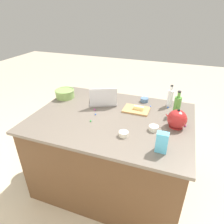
{
  "coord_description": "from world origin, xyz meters",
  "views": [
    {
      "loc": [
        -0.6,
        1.66,
        1.91
      ],
      "look_at": [
        0.0,
        0.0,
        0.95
      ],
      "focal_mm": 31.8,
      "sensor_mm": 36.0,
      "label": 1
    }
  ],
  "objects_px": {
    "bottle_olive": "(177,105)",
    "candy_bag": "(162,142)",
    "cutting_board": "(136,110)",
    "mixing_bowl_large": "(65,93)",
    "kettle": "(177,119)",
    "ramekin_medium": "(154,128)",
    "laptop": "(103,100)",
    "ramekin_wide": "(124,134)",
    "ramekin_small": "(144,100)",
    "butter_stick_left": "(139,108)",
    "bottle_vinegar": "(170,98)"
  },
  "relations": [
    {
      "from": "laptop",
      "to": "ramekin_medium",
      "type": "xyz_separation_m",
      "value": [
        -0.63,
        0.35,
        -0.02
      ]
    },
    {
      "from": "ramekin_medium",
      "to": "mixing_bowl_large",
      "type": "bearing_deg",
      "value": -17.32
    },
    {
      "from": "mixing_bowl_large",
      "to": "ramekin_small",
      "type": "relative_size",
      "value": 2.53
    },
    {
      "from": "ramekin_wide",
      "to": "candy_bag",
      "type": "bearing_deg",
      "value": 163.54
    },
    {
      "from": "ramekin_small",
      "to": "mixing_bowl_large",
      "type": "bearing_deg",
      "value": 12.7
    },
    {
      "from": "ramekin_medium",
      "to": "candy_bag",
      "type": "relative_size",
      "value": 0.51
    },
    {
      "from": "laptop",
      "to": "butter_stick_left",
      "type": "relative_size",
      "value": 3.39
    },
    {
      "from": "ramekin_medium",
      "to": "ramekin_small",
      "type": "bearing_deg",
      "value": -70.38
    },
    {
      "from": "ramekin_medium",
      "to": "ramekin_wide",
      "type": "bearing_deg",
      "value": 37.68
    },
    {
      "from": "mixing_bowl_large",
      "to": "bottle_olive",
      "type": "height_order",
      "value": "bottle_olive"
    },
    {
      "from": "butter_stick_left",
      "to": "ramekin_medium",
      "type": "bearing_deg",
      "value": 123.64
    },
    {
      "from": "mixing_bowl_large",
      "to": "bottle_olive",
      "type": "bearing_deg",
      "value": -179.17
    },
    {
      "from": "mixing_bowl_large",
      "to": "bottle_olive",
      "type": "distance_m",
      "value": 1.32
    },
    {
      "from": "ramekin_wide",
      "to": "mixing_bowl_large",
      "type": "bearing_deg",
      "value": -30.36
    },
    {
      "from": "cutting_board",
      "to": "mixing_bowl_large",
      "type": "bearing_deg",
      "value": -2.34
    },
    {
      "from": "laptop",
      "to": "mixing_bowl_large",
      "type": "relative_size",
      "value": 1.6
    },
    {
      "from": "laptop",
      "to": "ramekin_medium",
      "type": "relative_size",
      "value": 4.28
    },
    {
      "from": "mixing_bowl_large",
      "to": "bottle_vinegar",
      "type": "height_order",
      "value": "bottle_vinegar"
    },
    {
      "from": "bottle_olive",
      "to": "ramekin_wide",
      "type": "bearing_deg",
      "value": 54.24
    },
    {
      "from": "bottle_olive",
      "to": "ramekin_medium",
      "type": "bearing_deg",
      "value": 65.88
    },
    {
      "from": "bottle_olive",
      "to": "kettle",
      "type": "bearing_deg",
      "value": 94.2
    },
    {
      "from": "butter_stick_left",
      "to": "ramekin_medium",
      "type": "distance_m",
      "value": 0.38
    },
    {
      "from": "bottle_vinegar",
      "to": "ramekin_small",
      "type": "height_order",
      "value": "bottle_vinegar"
    },
    {
      "from": "bottle_olive",
      "to": "bottle_vinegar",
      "type": "height_order",
      "value": "bottle_olive"
    },
    {
      "from": "bottle_vinegar",
      "to": "ramekin_wide",
      "type": "bearing_deg",
      "value": 66.87
    },
    {
      "from": "ramekin_medium",
      "to": "ramekin_wide",
      "type": "xyz_separation_m",
      "value": [
        0.23,
        0.18,
        -0.0
      ]
    },
    {
      "from": "mixing_bowl_large",
      "to": "ramekin_wide",
      "type": "height_order",
      "value": "mixing_bowl_large"
    },
    {
      "from": "kettle",
      "to": "cutting_board",
      "type": "bearing_deg",
      "value": -24.05
    },
    {
      "from": "mixing_bowl_large",
      "to": "kettle",
      "type": "xyz_separation_m",
      "value": [
        -1.33,
        0.23,
        0.03
      ]
    },
    {
      "from": "bottle_olive",
      "to": "candy_bag",
      "type": "height_order",
      "value": "bottle_olive"
    },
    {
      "from": "bottle_olive",
      "to": "butter_stick_left",
      "type": "xyz_separation_m",
      "value": [
        0.38,
        0.06,
        -0.07
      ]
    },
    {
      "from": "bottle_olive",
      "to": "mixing_bowl_large",
      "type": "bearing_deg",
      "value": 0.83
    },
    {
      "from": "cutting_board",
      "to": "ramekin_wide",
      "type": "height_order",
      "value": "ramekin_wide"
    },
    {
      "from": "laptop",
      "to": "ramekin_medium",
      "type": "height_order",
      "value": "laptop"
    },
    {
      "from": "cutting_board",
      "to": "butter_stick_left",
      "type": "xyz_separation_m",
      "value": [
        -0.03,
        0.0,
        0.03
      ]
    },
    {
      "from": "ramekin_small",
      "to": "candy_bag",
      "type": "xyz_separation_m",
      "value": [
        -0.3,
        0.85,
        0.06
      ]
    },
    {
      "from": "kettle",
      "to": "cutting_board",
      "type": "relative_size",
      "value": 0.78
    },
    {
      "from": "kettle",
      "to": "butter_stick_left",
      "type": "relative_size",
      "value": 1.94
    },
    {
      "from": "laptop",
      "to": "ramekin_medium",
      "type": "distance_m",
      "value": 0.72
    },
    {
      "from": "ramekin_small",
      "to": "ramekin_wide",
      "type": "distance_m",
      "value": 0.75
    },
    {
      "from": "mixing_bowl_large",
      "to": "cutting_board",
      "type": "relative_size",
      "value": 0.85
    },
    {
      "from": "kettle",
      "to": "ramekin_small",
      "type": "relative_size",
      "value": 2.33
    },
    {
      "from": "mixing_bowl_large",
      "to": "candy_bag",
      "type": "relative_size",
      "value": 1.37
    },
    {
      "from": "bottle_vinegar",
      "to": "candy_bag",
      "type": "distance_m",
      "value": 0.83
    },
    {
      "from": "candy_bag",
      "to": "bottle_olive",
      "type": "bearing_deg",
      "value": -95.88
    },
    {
      "from": "laptop",
      "to": "bottle_vinegar",
      "type": "distance_m",
      "value": 0.75
    },
    {
      "from": "kettle",
      "to": "ramekin_medium",
      "type": "bearing_deg",
      "value": 34.88
    },
    {
      "from": "kettle",
      "to": "cutting_board",
      "type": "xyz_separation_m",
      "value": [
        0.43,
        -0.19,
        -0.07
      ]
    },
    {
      "from": "bottle_vinegar",
      "to": "kettle",
      "type": "relative_size",
      "value": 1.16
    },
    {
      "from": "bottle_olive",
      "to": "candy_bag",
      "type": "relative_size",
      "value": 1.53
    }
  ]
}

